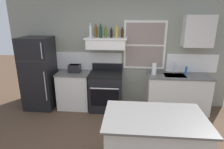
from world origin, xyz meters
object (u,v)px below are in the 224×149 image
at_px(bottle_champagne_gold_foil, 117,32).
at_px(paper_towel_roll, 154,69).
at_px(bottle_dark_green_wine, 101,32).
at_px(dish_soap_bottle, 186,70).
at_px(bottle_balsamic_dark, 111,33).
at_px(refrigerator, 39,73).
at_px(stove_range, 106,91).
at_px(toaster, 75,68).
at_px(bottle_clear_tall, 91,32).
at_px(bottle_olive_oil_square, 106,33).
at_px(kitchen_island, 153,144).
at_px(bottle_brown_stout, 122,33).
at_px(bottle_amber_wine, 96,32).

bearing_deg(bottle_champagne_gold_foil, paper_towel_roll, -4.89).
bearing_deg(paper_towel_roll, bottle_dark_green_wine, 178.74).
xyz_separation_m(bottle_champagne_gold_foil, dish_soap_bottle, (1.64, 0.02, -0.87)).
bearing_deg(bottle_balsamic_dark, refrigerator, -175.66).
height_order(stove_range, bottle_dark_green_wine, bottle_dark_green_wine).
xyz_separation_m(toaster, bottle_balsamic_dark, (0.89, 0.06, 0.83)).
bearing_deg(stove_range, bottle_dark_green_wine, 151.83).
relative_size(toaster, paper_towel_roll, 1.10).
bearing_deg(bottle_clear_tall, refrigerator, -175.40).
distance_m(toaster, bottle_balsamic_dark, 1.22).
height_order(toaster, bottle_olive_oil_square, bottle_olive_oil_square).
height_order(stove_range, dish_soap_bottle, same).
height_order(refrigerator, kitchen_island, refrigerator).
bearing_deg(paper_towel_roll, kitchen_island, -96.35).
height_order(refrigerator, bottle_balsamic_dark, bottle_balsamic_dark).
bearing_deg(bottle_champagne_gold_foil, bottle_clear_tall, -176.88).
xyz_separation_m(paper_towel_roll, kitchen_island, (-0.22, -1.96, -0.59)).
height_order(bottle_olive_oil_square, bottle_balsamic_dark, bottle_olive_oil_square).
distance_m(stove_range, bottle_clear_tall, 1.46).
height_order(refrigerator, bottle_brown_stout, bottle_brown_stout).
distance_m(dish_soap_bottle, kitchen_island, 2.34).
bearing_deg(bottle_champagne_gold_foil, stove_range, -154.30).
bearing_deg(bottle_amber_wine, bottle_brown_stout, 2.93).
bearing_deg(bottle_balsamic_dark, paper_towel_roll, -4.19).
distance_m(stove_range, bottle_olive_oil_square, 1.40).
xyz_separation_m(bottle_olive_oil_square, bottle_balsamic_dark, (0.13, 0.03, -0.02)).
relative_size(bottle_balsamic_dark, dish_soap_bottle, 1.27).
distance_m(bottle_clear_tall, kitchen_island, 2.76).
relative_size(stove_range, bottle_champagne_gold_foil, 3.79).
distance_m(bottle_olive_oil_square, bottle_balsamic_dark, 0.13).
xyz_separation_m(bottle_dark_green_wine, dish_soap_bottle, (2.00, 0.07, -0.88)).
bearing_deg(bottle_balsamic_dark, toaster, -175.99).
height_order(bottle_amber_wine, bottle_brown_stout, bottle_amber_wine).
distance_m(bottle_amber_wine, paper_towel_roll, 1.60).
relative_size(bottle_clear_tall, bottle_amber_wine, 1.09).
height_order(bottle_amber_wine, bottle_olive_oil_square, bottle_amber_wine).
relative_size(bottle_clear_tall, bottle_brown_stout, 1.39).
distance_m(stove_range, dish_soap_bottle, 1.96).
bearing_deg(bottle_olive_oil_square, paper_towel_roll, -2.43).
relative_size(stove_range, bottle_amber_wine, 3.69).
bearing_deg(bottle_brown_stout, kitchen_island, -75.33).
distance_m(refrigerator, kitchen_island, 3.21).
distance_m(bottle_olive_oil_square, paper_towel_roll, 1.40).
height_order(stove_range, bottle_olive_oil_square, bottle_olive_oil_square).
bearing_deg(dish_soap_bottle, paper_towel_roll, -172.47).
relative_size(bottle_champagne_gold_foil, bottle_brown_stout, 1.24).
relative_size(bottle_champagne_gold_foil, kitchen_island, 0.21).
bearing_deg(kitchen_island, refrigerator, 143.39).
distance_m(toaster, dish_soap_bottle, 2.65).
distance_m(bottle_balsamic_dark, kitchen_island, 2.58).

